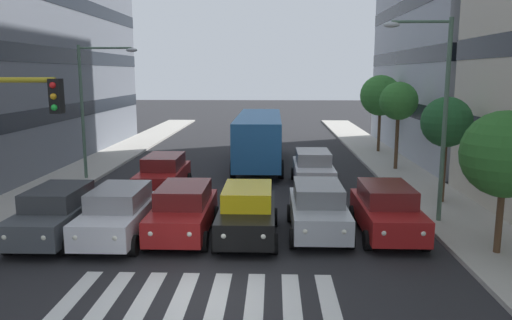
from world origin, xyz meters
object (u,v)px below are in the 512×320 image
street_tree_0 (505,154)px  car_row2_1 (163,174)px  car_row2_0 (313,168)px  street_tree_1 (447,123)px  street_lamp_left (436,101)px  bus_behind_traffic (259,135)px  car_3 (183,210)px  car_5 (57,213)px  street_tree_2 (399,102)px  car_0 (387,210)px  street_tree_3 (380,96)px  car_2 (247,212)px  car_4 (119,213)px  car_1 (318,209)px  street_lamp_right (92,97)px

street_tree_0 → car_row2_1: bearing=-33.4°
car_row2_0 → car_row2_1: size_ratio=1.00×
street_tree_1 → street_lamp_left: bearing=63.5°
car_row2_1 → bus_behind_traffic: bearing=-121.3°
car_3 → car_5: 4.15m
car_3 → street_lamp_left: (-8.71, -1.61, 3.60)m
street_tree_2 → bus_behind_traffic: bearing=-10.8°
car_row2_1 → street_tree_1: (-12.10, 1.80, 2.57)m
car_0 → car_5: size_ratio=1.00×
car_row2_1 → street_lamp_left: (-10.74, 4.52, 3.60)m
car_row2_0 → bus_behind_traffic: (2.78, -5.40, 0.97)m
street_lamp_left → street_tree_3: 16.35m
car_5 → car_row2_0: same height
car_3 → car_row2_0: same height
car_row2_1 → car_0: bearing=146.7°
street_tree_0 → car_2: bearing=-11.3°
car_4 → street_tree_3: (-12.30, -18.31, 3.06)m
car_1 → car_row2_0: size_ratio=1.00×
car_4 → car_5: bearing=1.3°
car_3 → street_lamp_left: bearing=-169.5°
car_2 → street_tree_1: (-7.90, -4.47, 2.57)m
street_tree_2 → street_tree_3: (-0.34, -6.31, 0.04)m
street_lamp_right → car_4: bearing=114.1°
car_1 → street_lamp_right: 13.82m
car_2 → street_tree_1: bearing=-150.5°
car_4 → bus_behind_traffic: (-4.24, -13.47, 0.97)m
car_5 → street_tree_3: street_tree_3 is taller
bus_behind_traffic → street_tree_3: (-8.06, -4.84, 2.09)m
car_5 → street_lamp_right: bearing=-77.8°
car_2 → street_tree_3: bearing=-114.1°
car_row2_0 → street_tree_0: size_ratio=1.04×
bus_behind_traffic → car_2: bearing=90.0°
car_3 → street_lamp_right: 11.01m
street_tree_0 → car_row2_0: bearing=-62.7°
car_3 → car_1: bearing=-175.2°
car_row2_0 → street_tree_1: (-5.11, 3.31, 2.57)m
street_tree_3 → car_1: bearing=72.0°
car_5 → street_lamp_left: bearing=-170.8°
car_1 → street_tree_3: bearing=-108.0°
street_lamp_right → car_3: bearing=125.5°
street_lamp_left → street_tree_0: size_ratio=1.69×
car_row2_0 → street_lamp_right: bearing=-4.6°
car_1 → street_tree_2: street_tree_2 is taller
street_lamp_right → street_tree_2: size_ratio=1.38×
car_row2_1 → street_lamp_right: street_lamp_right is taller
car_3 → street_tree_1: (-10.07, -4.34, 2.57)m
car_3 → street_tree_2: size_ratio=0.92×
street_tree_1 → car_5: bearing=18.7°
street_tree_3 → car_4: bearing=56.1°
car_3 → car_4: (2.07, 0.42, 0.00)m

